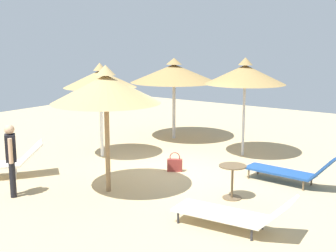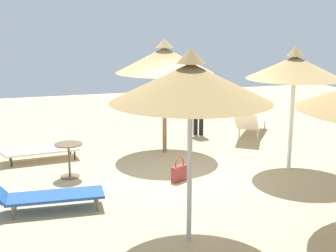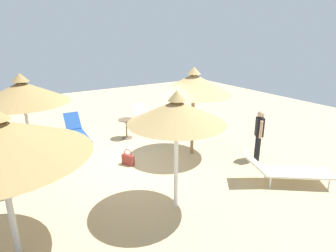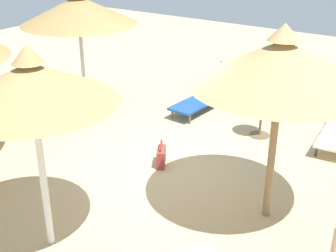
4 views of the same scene
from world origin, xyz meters
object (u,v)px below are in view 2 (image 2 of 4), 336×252
object	(u,v)px
lounge_chair_far_right	(29,148)
handbag	(180,172)
parasol_umbrella_near_left	(164,60)
side_table_round	(69,154)
parasol_umbrella_near_right	(191,83)
person_standing_front	(199,104)
lounge_chair_center	(251,122)
lounge_chair_back	(36,193)
parasol_umbrella_edge	(295,68)

from	to	relation	value
lounge_chair_far_right	handbag	world-z (taller)	lounge_chair_far_right
parasol_umbrella_near_left	side_table_round	size ratio (longest dim) A/B	3.86
parasol_umbrella_near_right	parasol_umbrella_near_left	size ratio (longest dim) A/B	1.01
parasol_umbrella_near_right	lounge_chair_far_right	world-z (taller)	parasol_umbrella_near_right
lounge_chair_far_right	person_standing_front	world-z (taller)	person_standing_front
lounge_chair_center	person_standing_front	xyz separation A→B (m)	(0.58, 1.40, 0.50)
lounge_chair_back	person_standing_front	xyz separation A→B (m)	(4.31, -4.70, 0.56)
lounge_chair_back	lounge_chair_center	bearing A→B (deg)	-58.56
lounge_chair_back	parasol_umbrella_near_left	bearing A→B (deg)	-48.29
parasol_umbrella_near_left	lounge_chair_center	size ratio (longest dim) A/B	1.29
parasol_umbrella_near_left	parasol_umbrella_near_right	bearing A→B (deg)	167.17
parasol_umbrella_near_right	lounge_chair_back	distance (m)	3.46
parasol_umbrella_edge	lounge_chair_center	world-z (taller)	parasol_umbrella_edge
parasol_umbrella_near_right	parasol_umbrella_edge	world-z (taller)	parasol_umbrella_near_right
parasol_umbrella_near_right	side_table_round	world-z (taller)	parasol_umbrella_near_right
handbag	person_standing_front	bearing A→B (deg)	-26.96
parasol_umbrella_edge	person_standing_front	world-z (taller)	parasol_umbrella_edge
parasol_umbrella_near_right	parasol_umbrella_near_left	xyz separation A→B (m)	(4.64, -1.06, -0.07)
parasol_umbrella_edge	lounge_chair_back	size ratio (longest dim) A/B	1.23
person_standing_front	handbag	xyz separation A→B (m)	(-3.59, 1.82, -0.72)
lounge_chair_far_right	handbag	xyz separation A→B (m)	(-2.36, -2.95, -0.13)
parasol_umbrella_near_left	handbag	world-z (taller)	parasol_umbrella_near_left
parasol_umbrella_edge	person_standing_front	xyz separation A→B (m)	(3.59, 0.77, -1.37)
lounge_chair_back	parasol_umbrella_edge	bearing A→B (deg)	-82.51
parasol_umbrella_near_right	parasol_umbrella_near_left	distance (m)	4.76
person_standing_front	handbag	world-z (taller)	person_standing_front
person_standing_front	lounge_chair_center	bearing A→B (deg)	-112.49
lounge_chair_far_right	parasol_umbrella_near_left	bearing A→B (deg)	-93.77
side_table_round	handbag	bearing A→B (deg)	-113.53
handbag	lounge_chair_far_right	bearing A→B (deg)	51.30
parasol_umbrella_near_right	lounge_chair_center	world-z (taller)	parasol_umbrella_near_right
lounge_chair_center	side_table_round	bearing A→B (deg)	111.10
parasol_umbrella_near_right	lounge_chair_back	size ratio (longest dim) A/B	1.30
parasol_umbrella_near_right	side_table_round	xyz separation A→B (m)	(3.43, 1.43, -1.89)
lounge_chair_center	handbag	bearing A→B (deg)	133.00
parasol_umbrella_near_right	handbag	xyz separation A→B (m)	(2.50, -0.71, -2.21)
parasol_umbrella_edge	lounge_chair_far_right	world-z (taller)	parasol_umbrella_edge
lounge_chair_back	person_standing_front	world-z (taller)	person_standing_front
lounge_chair_back	handbag	size ratio (longest dim) A/B	4.33
lounge_chair_back	handbag	world-z (taller)	lounge_chair_back
lounge_chair_back	handbag	distance (m)	2.97
lounge_chair_center	handbag	xyz separation A→B (m)	(-3.01, 3.22, -0.22)
side_table_round	lounge_chair_back	bearing A→B (deg)	156.28
parasol_umbrella_near_left	handbag	bearing A→B (deg)	170.92
parasol_umbrella_near_left	lounge_chair_center	world-z (taller)	parasol_umbrella_near_left
lounge_chair_far_right	side_table_round	world-z (taller)	lounge_chair_far_right
handbag	parasol_umbrella_near_right	bearing A→B (deg)	164.04
person_standing_front	parasol_umbrella_near_left	bearing A→B (deg)	134.23
lounge_chair_back	handbag	xyz separation A→B (m)	(0.72, -2.87, -0.16)
parasol_umbrella_near_right	lounge_chair_far_right	distance (m)	5.73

